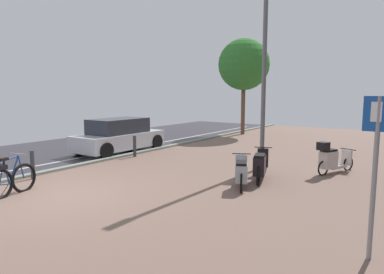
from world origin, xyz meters
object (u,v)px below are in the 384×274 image
Objects in this scene: parked_car_near at (119,136)px; lamp_post at (265,56)px; scooter_mid at (241,172)px; scooter_far at (331,159)px; bollard_far at (135,146)px; street_tree at (244,65)px; scooter_near at (260,166)px; bicycle_foreground at (9,179)px; parking_sign at (375,160)px; bollard_near at (33,165)px.

lamp_post is (6.16, 0.43, 2.94)m from parked_car_near.
scooter_mid is 1.03× the size of scooter_far.
parked_car_near reaches higher than scooter_mid.
street_tree is at bearing 88.36° from bollard_far.
scooter_near is 0.33× the size of street_tree.
bicycle_foreground is 7.98m from lamp_post.
scooter_near reaches higher than scooter_mid.
bollard_far is (-5.45, 0.67, -0.02)m from scooter_near.
bicycle_foreground reaches higher than bollard_far.
scooter_far is at bearing 48.62° from bicycle_foreground.
scooter_mid is 0.68× the size of parking_sign.
lamp_post is (-2.06, -0.42, 3.15)m from scooter_far.
bicycle_foreground is 5.71m from scooter_mid.
lamp_post is 8.10× the size of bollard_far.
bicycle_foreground is 8.88m from scooter_far.
bollard_far is at bearing -169.63° from lamp_post.
scooter_mid is at bearing -16.35° from bollard_far.
parking_sign is 0.37× the size of lamp_post.
street_tree is (-5.04, 10.48, 3.69)m from scooter_mid.
parking_sign is at bearing 0.94° from bollard_near.
parking_sign is 0.43× the size of street_tree.
scooter_near is 0.76× the size of parking_sign.
scooter_mid is 0.41× the size of parked_car_near.
scooter_mid is at bearing 143.32° from parking_sign.
bicycle_foreground is 14.76m from street_tree.
bollard_far is at bearing -169.26° from scooter_far.
bollard_far is (-6.90, -1.31, -0.05)m from scooter_far.
parking_sign reaches higher than parked_car_near.
scooter_far reaches higher than scooter_near.
bicycle_foreground is 6.27m from parked_car_near.
parking_sign is (3.14, -3.33, 1.06)m from scooter_near.
bollard_far is at bearing -91.64° from street_tree.
parking_sign is at bearing -72.43° from scooter_far.
parking_sign is at bearing -25.01° from bollard_far.
parked_car_near is (-2.35, 5.81, 0.27)m from bicycle_foreground.
scooter_mid is at bearing -100.01° from scooter_near.
scooter_near is 3.59m from lamp_post.
lamp_post is at bearing 100.49° from scooter_mid.
parked_car_near is 9.26m from street_tree.
street_tree is 13.58m from bollard_near.
scooter_far is (1.61, 2.86, 0.07)m from scooter_mid.
street_tree reaches higher than scooter_near.
bollard_near is at bearing -90.00° from bollard_far.
street_tree is 6.90× the size of bollard_far.
scooter_near is at bearing -7.02° from bollard_far.
scooter_mid is 2.00× the size of bollard_far.
lamp_post is at bearing 10.37° from bollard_far.
scooter_mid is 4.06m from lamp_post.
parking_sign reaches higher than bollard_far.
scooter_near is at bearing 46.69° from bicycle_foreground.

